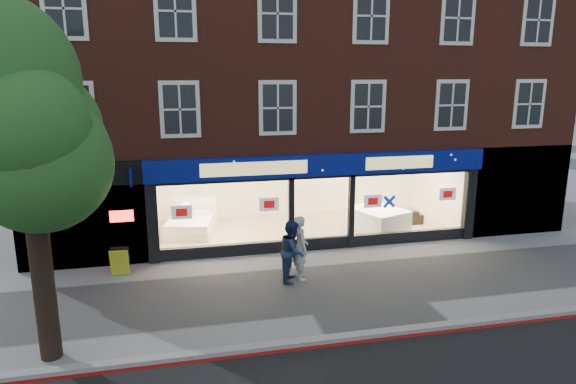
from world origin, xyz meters
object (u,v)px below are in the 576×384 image
object	(u,v)px
display_bed	(191,225)
a_board	(120,262)
mattress_stack	(377,219)
sofa	(398,217)
pedestrian_grey	(300,248)
pedestrian_blue	(292,251)

from	to	relation	value
display_bed	a_board	size ratio (longest dim) A/B	2.80
mattress_stack	sofa	bearing A→B (deg)	25.09
sofa	pedestrian_grey	world-z (taller)	pedestrian_grey
mattress_stack	sofa	distance (m)	1.20
display_bed	sofa	distance (m)	7.99
display_bed	mattress_stack	world-z (taller)	display_bed
display_bed	mattress_stack	xyz separation A→B (m)	(6.89, -1.04, 0.07)
mattress_stack	pedestrian_grey	world-z (taller)	pedestrian_grey
a_board	pedestrian_grey	bearing A→B (deg)	-12.07
a_board	pedestrian_grey	distance (m)	5.38
pedestrian_blue	a_board	bearing A→B (deg)	93.85
pedestrian_grey	pedestrian_blue	world-z (taller)	pedestrian_grey
mattress_stack	pedestrian_grey	xyz separation A→B (m)	(-3.93, -3.73, 0.46)
mattress_stack	display_bed	bearing A→B (deg)	171.40
mattress_stack	a_board	size ratio (longest dim) A/B	2.92
mattress_stack	pedestrian_blue	xyz separation A→B (m)	(-4.19, -3.80, 0.40)
display_bed	pedestrian_blue	distance (m)	5.57
pedestrian_blue	mattress_stack	bearing A→B (deg)	-26.85
sofa	pedestrian_grey	bearing A→B (deg)	40.02
mattress_stack	a_board	bearing A→B (deg)	-165.80
display_bed	sofa	bearing A→B (deg)	8.86
sofa	display_bed	bearing A→B (deg)	-4.05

